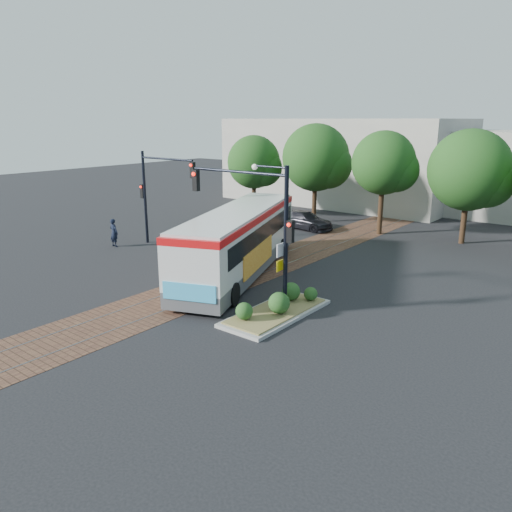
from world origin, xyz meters
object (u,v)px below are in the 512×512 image
object	(u,v)px
city_bus	(239,238)
traffic_island	(278,307)
signal_pole_left	(156,186)
officer	(114,233)
parked_car	(305,220)
signal_pole_main	(261,214)

from	to	relation	value
city_bus	traffic_island	xyz separation A→B (m)	(5.00, -3.42, -1.58)
signal_pole_left	officer	world-z (taller)	signal_pole_left
traffic_island	parked_car	world-z (taller)	parked_car
parked_car	signal_pole_main	bearing A→B (deg)	-150.40
traffic_island	signal_pole_main	world-z (taller)	signal_pole_main
city_bus	signal_pole_left	world-z (taller)	signal_pole_left
city_bus	traffic_island	size ratio (longest dim) A/B	2.48
city_bus	signal_pole_left	distance (m)	8.54
signal_pole_main	parked_car	xyz separation A→B (m)	(-7.53, 14.98, -3.50)
traffic_island	parked_car	xyz separation A→B (m)	(-8.49, 15.07, 0.33)
city_bus	parked_car	bearing A→B (deg)	84.93
city_bus	traffic_island	bearing A→B (deg)	-56.10
traffic_island	officer	xyz separation A→B (m)	(-15.12, 2.87, 0.58)
signal_pole_main	officer	distance (m)	14.79
traffic_island	officer	distance (m)	15.40
city_bus	officer	size ratio (longest dim) A/B	7.10
city_bus	signal_pole_main	xyz separation A→B (m)	(4.05, -3.33, 2.24)
signal_pole_main	signal_pole_left	world-z (taller)	signal_pole_main
traffic_island	parked_car	bearing A→B (deg)	119.39
traffic_island	parked_car	size ratio (longest dim) A/B	1.15
signal_pole_main	officer	xyz separation A→B (m)	(-14.16, 2.78, -3.25)
city_bus	signal_pole_left	xyz separation A→B (m)	(-8.18, 1.47, 1.95)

